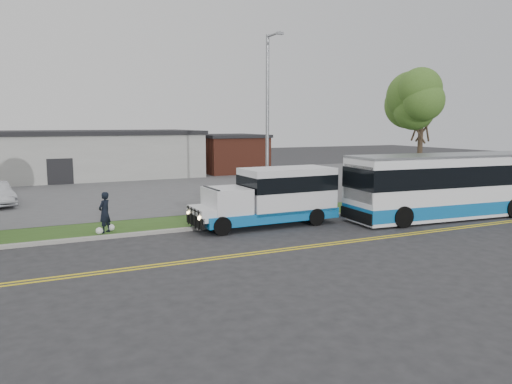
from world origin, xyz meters
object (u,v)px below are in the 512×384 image
transit_bus (454,185)px  pedestrian (105,212)px  tree_east (422,104)px  streetlight_near (268,119)px  shuttle_bus (274,195)px

transit_bus → pedestrian: bearing=172.7°
tree_east → transit_bus: size_ratio=0.67×
tree_east → pedestrian: size_ratio=4.47×
pedestrian → streetlight_near: bearing=141.9°
streetlight_near → pedestrian: (-8.71, -0.83, -4.20)m
tree_east → pedestrian: bearing=-176.8°
streetlight_near → pedestrian: size_ratio=5.10×
pedestrian → shuttle_bus: bearing=127.2°
tree_east → transit_bus: (-2.07, -4.80, -4.49)m
streetlight_near → transit_bus: streetlight_near is taller
shuttle_bus → pedestrian: bearing=170.3°
tree_east → streetlight_near: 11.05m
streetlight_near → shuttle_bus: streetlight_near is taller
shuttle_bus → pedestrian: (-7.98, 1.29, -0.47)m
tree_east → pedestrian: 20.40m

